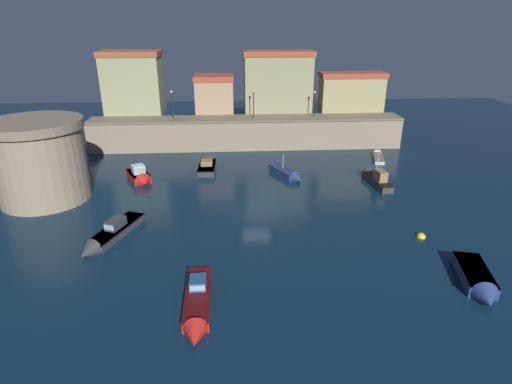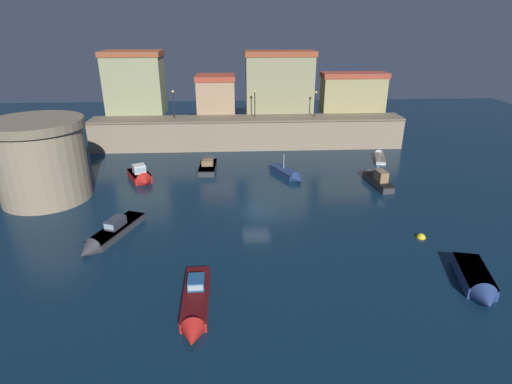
# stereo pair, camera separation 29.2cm
# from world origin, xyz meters

# --- Properties ---
(ground_plane) EXTENTS (112.37, 112.37, 0.00)m
(ground_plane) POSITION_xyz_m (0.00, 0.00, 0.00)
(ground_plane) COLOR #0C2338
(quay_wall) EXTENTS (41.66, 4.12, 4.14)m
(quay_wall) POSITION_xyz_m (0.00, 20.64, 2.08)
(quay_wall) COLOR gray
(quay_wall) RESTS_ON ground
(old_town_backdrop) EXTENTS (39.04, 5.39, 8.51)m
(old_town_backdrop) POSITION_xyz_m (-1.98, 24.77, 7.70)
(old_town_backdrop) COLOR #929769
(old_town_backdrop) RESTS_ON ground
(fortress_tower) EXTENTS (8.83, 8.83, 7.80)m
(fortress_tower) POSITION_xyz_m (-20.26, 4.25, 3.96)
(fortress_tower) COLOR gray
(fortress_tower) RESTS_ON ground
(quay_lamp_0) EXTENTS (0.32, 0.32, 3.65)m
(quay_lamp_0) POSITION_xyz_m (-9.70, 20.64, 6.55)
(quay_lamp_0) COLOR black
(quay_lamp_0) RESTS_ON quay_wall
(quay_lamp_1) EXTENTS (0.32, 0.32, 3.61)m
(quay_lamp_1) POSITION_xyz_m (0.95, 20.64, 6.53)
(quay_lamp_1) COLOR black
(quay_lamp_1) RESTS_ON quay_wall
(quay_lamp_2) EXTENTS (0.32, 0.32, 3.40)m
(quay_lamp_2) POSITION_xyz_m (9.06, 20.64, 6.41)
(quay_lamp_2) COLOR black
(quay_lamp_2) RESTS_ON quay_wall
(moored_boat_0) EXTENTS (3.64, 5.71, 2.67)m
(moored_boat_0) POSITION_xyz_m (4.14, 8.79, 0.35)
(moored_boat_0) COLOR navy
(moored_boat_0) RESTS_ON ground
(moored_boat_1) EXTENTS (4.15, 7.40, 1.80)m
(moored_boat_1) POSITION_xyz_m (-12.08, -4.51, 0.40)
(moored_boat_1) COLOR #333338
(moored_boat_1) RESTS_ON ground
(moored_boat_2) EXTENTS (1.65, 7.05, 1.69)m
(moored_boat_2) POSITION_xyz_m (-4.44, -13.73, 0.42)
(moored_boat_2) COLOR red
(moored_boat_2) RESTS_ON ground
(moored_boat_3) EXTENTS (3.59, 4.75, 2.18)m
(moored_boat_3) POSITION_xyz_m (-12.07, 8.38, 0.56)
(moored_boat_3) COLOR red
(moored_boat_3) RESTS_ON ground
(moored_boat_4) EXTENTS (3.09, 5.92, 1.69)m
(moored_boat_4) POSITION_xyz_m (13.71, -12.45, 0.43)
(moored_boat_4) COLOR navy
(moored_boat_4) RESTS_ON ground
(moored_boat_5) EXTENTS (2.01, 6.04, 1.80)m
(moored_boat_5) POSITION_xyz_m (-4.98, 12.50, 0.42)
(moored_boat_5) COLOR #333338
(moored_boat_5) RESTS_ON ground
(moored_boat_6) EXTENTS (1.97, 6.59, 3.20)m
(moored_boat_6) POSITION_xyz_m (13.16, 6.44, 0.54)
(moored_boat_6) COLOR #333338
(moored_boat_6) RESTS_ON ground
(moored_boat_7) EXTENTS (2.33, 5.17, 2.02)m
(moored_boat_7) POSITION_xyz_m (16.44, 14.87, 0.26)
(moored_boat_7) COLOR silver
(moored_boat_7) RESTS_ON ground
(mooring_buoy_0) EXTENTS (0.72, 0.72, 0.72)m
(mooring_buoy_0) POSITION_xyz_m (12.97, -5.62, 0.00)
(mooring_buoy_0) COLOR yellow
(mooring_buoy_0) RESTS_ON ground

